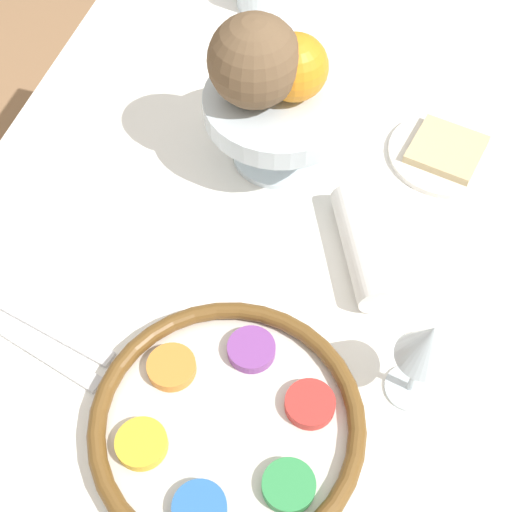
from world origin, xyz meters
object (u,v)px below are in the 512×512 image
fruit_stand (279,111)px  coconut (255,61)px  seder_plate (227,424)px  orange_fruit (295,67)px  bread_plate (446,152)px  napkin_roll (362,246)px  wine_glass (427,346)px

fruit_stand → coconut: (-0.01, 0.03, 0.08)m
seder_plate → orange_fruit: (0.41, 0.04, 0.14)m
seder_plate → fruit_stand: bearing=7.4°
coconut → seder_plate: bearing=-168.1°
bread_plate → napkin_roll: napkin_roll is taller
fruit_stand → seder_plate: bearing=-172.6°
fruit_stand → coconut: size_ratio=1.71×
wine_glass → orange_fruit: (0.31, 0.22, 0.05)m
orange_fruit → napkin_roll: 0.24m
coconut → napkin_roll: bearing=-126.3°
napkin_roll → fruit_stand: bearing=46.1°
fruit_stand → orange_fruit: orange_fruit is taller
seder_plate → bread_plate: (0.47, -0.17, -0.01)m
wine_glass → fruit_stand: wine_glass is taller
orange_fruit → bread_plate: orange_fruit is taller
coconut → bread_plate: (0.07, -0.26, -0.16)m
coconut → napkin_roll: (-0.13, -0.18, -0.14)m
bread_plate → napkin_roll: bearing=158.3°
seder_plate → wine_glass: (0.10, -0.18, 0.09)m
coconut → bread_plate: bearing=-73.9°
seder_plate → bread_plate: seder_plate is taller
wine_glass → orange_fruit: bearing=35.0°
wine_glass → bread_plate: (0.37, 0.01, -0.10)m
bread_plate → fruit_stand: bearing=105.7°
wine_glass → coconut: bearing=42.2°
fruit_stand → bread_plate: fruit_stand is taller
bread_plate → napkin_roll: 0.22m
fruit_stand → wine_glass: bearing=-142.3°
seder_plate → bread_plate: 0.50m
orange_fruit → seder_plate: bearing=-174.8°
coconut → napkin_roll: coconut is taller
wine_glass → bread_plate: bearing=1.3°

